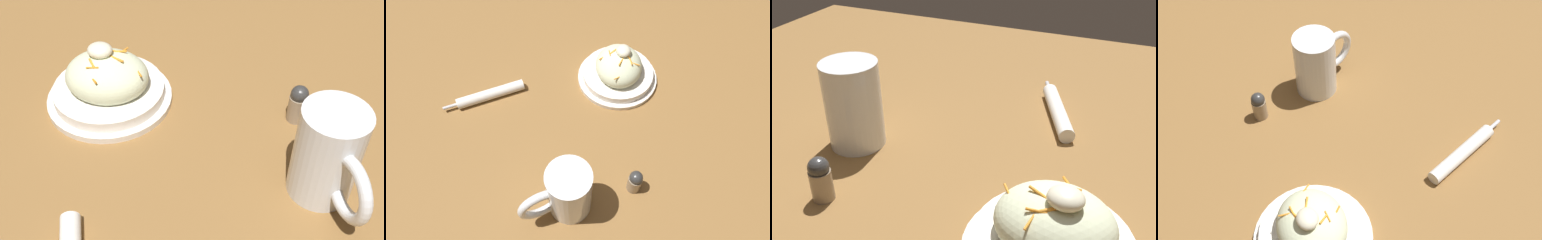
% 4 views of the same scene
% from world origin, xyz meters
% --- Properties ---
extents(ground_plane, '(1.43, 1.43, 0.00)m').
position_xyz_m(ground_plane, '(0.00, 0.00, 0.00)').
color(ground_plane, olive).
extents(salad_plate, '(0.21, 0.21, 0.11)m').
position_xyz_m(salad_plate, '(0.22, -0.08, 0.03)').
color(salad_plate, white).
rests_on(salad_plate, ground_plane).
extents(beer_mug, '(0.10, 0.15, 0.14)m').
position_xyz_m(beer_mug, '(-0.14, 0.04, 0.06)').
color(beer_mug, white).
rests_on(beer_mug, ground_plane).
extents(napkin_roll, '(0.10, 0.20, 0.03)m').
position_xyz_m(napkin_roll, '(0.15, 0.25, 0.01)').
color(napkin_roll, white).
rests_on(napkin_roll, ground_plane).
extents(salt_shaker, '(0.03, 0.03, 0.07)m').
position_xyz_m(salt_shaker, '(-0.10, -0.10, 0.03)').
color(salt_shaker, gray).
rests_on(salt_shaker, ground_plane).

